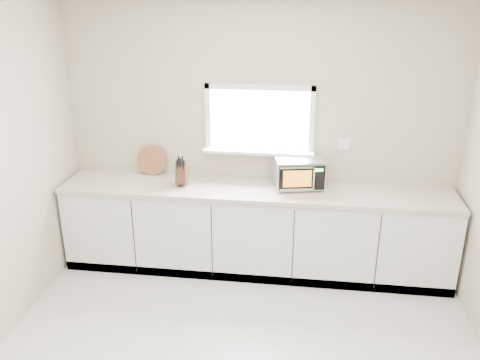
# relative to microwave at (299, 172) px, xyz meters

# --- Properties ---
(back_wall) EXTENTS (4.00, 0.17, 2.70)m
(back_wall) POSITION_rel_microwave_xyz_m (-0.42, 0.20, 0.29)
(back_wall) COLOR #B4A88F
(back_wall) RESTS_ON ground
(cabinets) EXTENTS (3.92, 0.60, 0.88)m
(cabinets) POSITION_rel_microwave_xyz_m (-0.42, -0.10, -0.64)
(cabinets) COLOR silver
(cabinets) RESTS_ON ground
(countertop) EXTENTS (3.92, 0.64, 0.04)m
(countertop) POSITION_rel_microwave_xyz_m (-0.42, -0.11, -0.18)
(countertop) COLOR beige
(countertop) RESTS_ON cabinets
(microwave) EXTENTS (0.53, 0.45, 0.30)m
(microwave) POSITION_rel_microwave_xyz_m (0.00, 0.00, 0.00)
(microwave) COLOR black
(microwave) RESTS_ON countertop
(knife_block) EXTENTS (0.13, 0.23, 0.32)m
(knife_block) POSITION_rel_microwave_xyz_m (-1.17, -0.11, -0.02)
(knife_block) COLOR #4E2C1C
(knife_block) RESTS_ON countertop
(cutting_board) EXTENTS (0.32, 0.08, 0.32)m
(cutting_board) POSITION_rel_microwave_xyz_m (-1.55, 0.14, 0.00)
(cutting_board) COLOR brown
(cutting_board) RESTS_ON countertop
(coffee_grinder) EXTENTS (0.16, 0.16, 0.23)m
(coffee_grinder) POSITION_rel_microwave_xyz_m (0.11, 0.04, -0.04)
(coffee_grinder) COLOR silver
(coffee_grinder) RESTS_ON countertop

